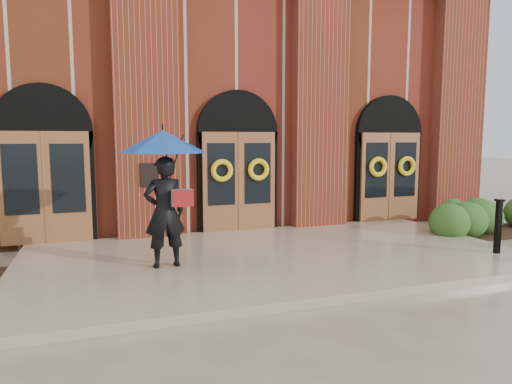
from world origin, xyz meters
name	(u,v)px	position (x,y,z in m)	size (l,w,h in m)	color
ground	(278,262)	(0.00, 0.00, 0.00)	(90.00, 90.00, 0.00)	gray
landing	(276,257)	(0.00, 0.15, 0.07)	(10.00, 5.30, 0.15)	tan
church_building	(192,111)	(0.00, 8.78, 3.50)	(16.20, 12.53, 7.00)	maroon
man_with_umbrella	(164,172)	(-2.26, -0.08, 1.89)	(1.67, 1.67, 2.49)	black
metal_post	(498,225)	(4.30, -1.29, 0.74)	(0.17, 0.17, 1.12)	black
hedge_wall_right	(492,217)	(6.43, 0.88, 0.43)	(3.37, 1.35, 0.87)	#294D1B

